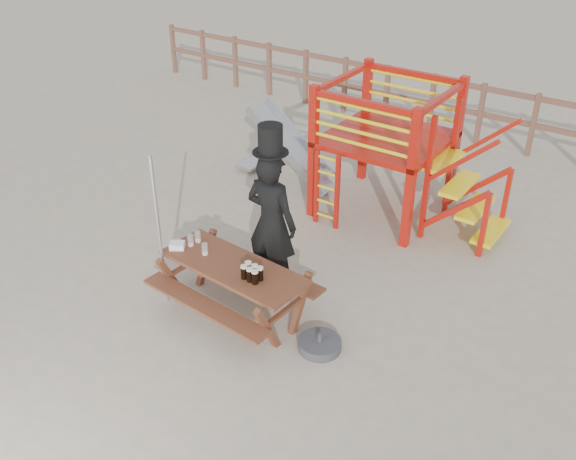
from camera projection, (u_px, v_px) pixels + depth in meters
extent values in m
plane|color=tan|center=(229.00, 320.00, 7.87)|extent=(60.00, 60.00, 0.00)
cube|color=brown|center=(459.00, 84.00, 12.23)|extent=(15.00, 0.06, 0.10)
cube|color=brown|center=(455.00, 109.00, 12.49)|extent=(15.00, 0.06, 0.10)
cube|color=brown|center=(173.00, 49.00, 16.16)|extent=(0.09, 0.09, 1.20)
cube|color=brown|center=(203.00, 55.00, 15.67)|extent=(0.09, 0.09, 1.20)
cube|color=brown|center=(235.00, 62.00, 15.18)|extent=(0.09, 0.09, 1.20)
cube|color=brown|center=(269.00, 69.00, 14.69)|extent=(0.09, 0.09, 1.20)
cube|color=brown|center=(306.00, 77.00, 14.20)|extent=(0.09, 0.09, 1.20)
cube|color=brown|center=(345.00, 85.00, 13.71)|extent=(0.09, 0.09, 1.20)
cube|color=brown|center=(387.00, 94.00, 13.22)|extent=(0.09, 0.09, 1.20)
cube|color=brown|center=(432.00, 104.00, 12.73)|extent=(0.09, 0.09, 1.20)
cube|color=brown|center=(480.00, 114.00, 12.24)|extent=(0.09, 0.09, 1.20)
cube|color=brown|center=(533.00, 125.00, 11.75)|extent=(0.09, 0.09, 1.20)
cube|color=#A8140B|center=(313.00, 153.00, 9.59)|extent=(0.12, 0.12, 2.10)
cube|color=#A8140B|center=(411.00, 181.00, 8.81)|extent=(0.12, 0.12, 2.10)
cube|color=#A8140B|center=(365.00, 121.00, 10.72)|extent=(0.12, 0.12, 2.10)
cube|color=#A8140B|center=(456.00, 143.00, 9.94)|extent=(0.12, 0.12, 2.10)
cube|color=#A8140B|center=(386.00, 139.00, 9.69)|extent=(1.72, 1.72, 0.08)
cube|color=#A8140B|center=(364.00, 103.00, 8.71)|extent=(1.60, 0.08, 0.08)
cube|color=#A8140B|center=(415.00, 73.00, 9.84)|extent=(1.60, 0.08, 0.08)
cube|color=#A8140B|center=(343.00, 77.00, 9.67)|extent=(0.08, 1.60, 0.08)
cube|color=#A8140B|center=(443.00, 98.00, 8.88)|extent=(0.08, 1.60, 0.08)
cylinder|color=yellow|center=(361.00, 145.00, 9.03)|extent=(1.50, 0.05, 0.05)
cylinder|color=yellow|center=(411.00, 112.00, 10.16)|extent=(1.50, 0.05, 0.05)
cylinder|color=yellow|center=(362.00, 133.00, 8.94)|extent=(1.50, 0.05, 0.05)
cylinder|color=yellow|center=(412.00, 101.00, 10.06)|extent=(1.50, 0.05, 0.05)
cylinder|color=yellow|center=(363.00, 121.00, 8.85)|extent=(1.50, 0.05, 0.05)
cylinder|color=yellow|center=(413.00, 90.00, 9.97)|extent=(1.50, 0.05, 0.05)
cylinder|color=yellow|center=(364.00, 108.00, 8.75)|extent=(1.50, 0.05, 0.05)
cylinder|color=yellow|center=(414.00, 78.00, 9.88)|extent=(1.50, 0.05, 0.05)
cube|color=#A8140B|center=(317.00, 187.00, 9.63)|extent=(0.06, 0.06, 1.20)
cube|color=#A8140B|center=(337.00, 193.00, 9.46)|extent=(0.06, 0.06, 1.20)
cylinder|color=yellow|center=(326.00, 216.00, 9.78)|extent=(0.36, 0.04, 0.04)
cylinder|color=yellow|center=(326.00, 202.00, 9.66)|extent=(0.36, 0.04, 0.04)
cylinder|color=yellow|center=(327.00, 188.00, 9.53)|extent=(0.36, 0.04, 0.04)
cylinder|color=yellow|center=(327.00, 173.00, 9.41)|extent=(0.36, 0.04, 0.04)
cylinder|color=yellow|center=(328.00, 159.00, 9.28)|extent=(0.36, 0.04, 0.04)
cube|color=yellow|center=(445.00, 161.00, 9.28)|extent=(0.30, 0.90, 0.06)
cube|color=yellow|center=(460.00, 184.00, 9.30)|extent=(0.30, 0.90, 0.06)
cube|color=yellow|center=(475.00, 208.00, 9.32)|extent=(0.30, 0.90, 0.06)
cube|color=yellow|center=(491.00, 231.00, 9.34)|extent=(0.30, 0.90, 0.06)
cube|color=#A8140B|center=(454.00, 210.00, 9.02)|extent=(0.95, 0.08, 0.86)
cube|color=#A8140B|center=(477.00, 186.00, 9.65)|extent=(0.95, 0.08, 0.86)
cube|color=#AEB1B5|center=(294.00, 148.00, 10.82)|extent=(1.53, 0.55, 1.21)
cube|color=#AEB1B5|center=(284.00, 151.00, 10.61)|extent=(1.58, 0.04, 1.28)
cube|color=#AEB1B5|center=(302.00, 141.00, 10.99)|extent=(1.58, 0.04, 1.28)
cube|color=#AEB1B5|center=(252.00, 163.00, 11.52)|extent=(0.35, 0.55, 0.05)
cube|color=brown|center=(233.00, 267.00, 7.64)|extent=(1.89, 0.82, 0.05)
cube|color=brown|center=(204.00, 306.00, 7.44)|extent=(1.86, 0.38, 0.04)
cube|color=brown|center=(261.00, 267.00, 8.12)|extent=(1.86, 0.38, 0.04)
cube|color=brown|center=(190.00, 268.00, 8.25)|extent=(0.15, 1.11, 0.67)
cube|color=brown|center=(284.00, 316.00, 7.40)|extent=(0.15, 1.11, 0.67)
imported|color=black|center=(272.00, 223.00, 7.98)|extent=(0.71, 0.48, 1.92)
cube|color=#0E9F3F|center=(278.00, 202.00, 7.98)|extent=(0.08, 0.02, 0.45)
cylinder|color=black|center=(271.00, 152.00, 7.49)|extent=(0.44, 0.44, 0.01)
cylinder|color=black|center=(270.00, 138.00, 7.40)|extent=(0.29, 0.29, 0.33)
cube|color=white|center=(277.00, 125.00, 7.44)|extent=(0.15, 0.01, 0.04)
cylinder|color=#B2B2B7|center=(159.00, 233.00, 7.69)|extent=(0.04, 0.04, 2.03)
cylinder|color=#38383D|center=(320.00, 345.00, 7.40)|extent=(0.51, 0.51, 0.12)
cylinder|color=#38383D|center=(320.00, 337.00, 7.34)|extent=(0.06, 0.06, 0.10)
cube|color=white|center=(177.00, 245.00, 7.93)|extent=(0.23, 0.22, 0.08)
cylinder|color=black|center=(244.00, 273.00, 7.36)|extent=(0.08, 0.08, 0.15)
cylinder|color=beige|center=(244.00, 267.00, 7.32)|extent=(0.08, 0.08, 0.02)
cylinder|color=black|center=(250.00, 276.00, 7.31)|extent=(0.08, 0.08, 0.15)
cylinder|color=beige|center=(250.00, 269.00, 7.27)|extent=(0.08, 0.08, 0.02)
cylinder|color=black|center=(255.00, 278.00, 7.27)|extent=(0.08, 0.08, 0.15)
cylinder|color=beige|center=(255.00, 272.00, 7.23)|extent=(0.08, 0.08, 0.02)
cylinder|color=black|center=(248.00, 269.00, 7.43)|extent=(0.08, 0.08, 0.15)
cylinder|color=beige|center=(248.00, 263.00, 7.38)|extent=(0.08, 0.08, 0.02)
cylinder|color=black|center=(255.00, 272.00, 7.37)|extent=(0.08, 0.08, 0.15)
cylinder|color=beige|center=(255.00, 266.00, 7.33)|extent=(0.08, 0.08, 0.02)
cylinder|color=black|center=(260.00, 274.00, 7.33)|extent=(0.08, 0.08, 0.15)
cylinder|color=beige|center=(260.00, 268.00, 7.29)|extent=(0.08, 0.08, 0.02)
cylinder|color=silver|center=(191.00, 240.00, 7.97)|extent=(0.08, 0.08, 0.15)
cylinder|color=beige|center=(191.00, 245.00, 8.00)|extent=(0.07, 0.07, 0.02)
cylinder|color=silver|center=(205.00, 249.00, 7.79)|extent=(0.08, 0.08, 0.15)
cylinder|color=beige|center=(205.00, 254.00, 7.83)|extent=(0.07, 0.07, 0.02)
cylinder|color=silver|center=(198.00, 236.00, 8.04)|extent=(0.08, 0.08, 0.15)
cylinder|color=beige|center=(198.00, 241.00, 8.08)|extent=(0.07, 0.07, 0.02)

